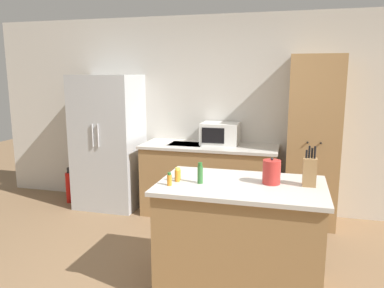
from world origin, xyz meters
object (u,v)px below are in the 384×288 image
spice_bottle_amber_oil (200,174)px  kettle (272,172)px  refrigerator (109,142)px  knife_block (310,171)px  fire_extinguisher (70,187)px  spice_bottle_tall_dark (179,174)px  spice_bottle_short_red (169,179)px  microwave (220,133)px  pantry_cabinet (313,142)px  spice_bottle_green_herb (177,175)px

spice_bottle_amber_oil → kettle: bearing=13.7°
refrigerator → knife_block: size_ratio=5.54×
fire_extinguisher → kettle: bearing=-27.5°
spice_bottle_tall_dark → spice_bottle_short_red: (-0.02, -0.19, 0.00)m
refrigerator → fire_extinguisher: refrigerator is taller
spice_bottle_short_red → spice_bottle_amber_oil: 0.26m
kettle → refrigerator: bearing=145.5°
microwave → fire_extinguisher: size_ratio=0.93×
fire_extinguisher → microwave: bearing=4.9°
spice_bottle_short_red → kettle: kettle is taller
pantry_cabinet → kettle: pantry_cabinet is taller
knife_block → kettle: bearing=-177.6°
spice_bottle_short_red → spice_bottle_green_herb: size_ratio=0.90×
pantry_cabinet → fire_extinguisher: size_ratio=3.99×
spice_bottle_amber_oil → fire_extinguisher: 2.98m
spice_bottle_green_herb → fire_extinguisher: spice_bottle_green_herb is taller
pantry_cabinet → spice_bottle_green_herb: pantry_cabinet is taller
spice_bottle_tall_dark → refrigerator: bearing=132.7°
spice_bottle_short_red → spice_bottle_amber_oil: (0.22, 0.12, 0.03)m
refrigerator → spice_bottle_amber_oil: refrigerator is taller
spice_bottle_short_red → microwave: bearing=88.8°
refrigerator → spice_bottle_green_herb: (1.53, -1.71, 0.09)m
kettle → spice_bottle_tall_dark: bearing=-174.6°
microwave → spice_bottle_tall_dark: 1.78m
refrigerator → pantry_cabinet: 2.69m
spice_bottle_tall_dark → spice_bottle_amber_oil: 0.22m
kettle → fire_extinguisher: size_ratio=0.43×
pantry_cabinet → spice_bottle_tall_dark: (-1.17, -1.71, -0.03)m
spice_bottle_short_red → fire_extinguisher: size_ratio=0.21×
spice_bottle_green_herb → spice_bottle_short_red: bearing=-102.1°
pantry_cabinet → kettle: size_ratio=9.25×
refrigerator → knife_block: (2.59, -1.56, 0.16)m
spice_bottle_tall_dark → spice_bottle_amber_oil: size_ratio=0.58×
microwave → spice_bottle_amber_oil: microwave is taller
spice_bottle_amber_oil → fire_extinguisher: (-2.35, 1.66, -0.80)m
pantry_cabinet → fire_extinguisher: bearing=-178.0°
spice_bottle_tall_dark → spice_bottle_green_herb: (0.01, -0.06, 0.01)m
microwave → spice_bottle_green_herb: bearing=-90.4°
pantry_cabinet → spice_bottle_green_herb: bearing=-123.4°
pantry_cabinet → spice_bottle_tall_dark: bearing=-124.5°
spice_bottle_amber_oil → microwave: bearing=95.6°
pantry_cabinet → knife_block: pantry_cabinet is taller
knife_block → spice_bottle_tall_dark: bearing=-175.4°
knife_block → spice_bottle_tall_dark: size_ratio=3.23×
spice_bottle_tall_dark → kettle: (0.78, 0.07, 0.05)m
spice_bottle_green_herb → pantry_cabinet: bearing=56.6°
knife_block → spice_bottle_green_herb: (-1.07, -0.15, -0.07)m
spice_bottle_tall_dark → spice_bottle_amber_oil: spice_bottle_amber_oil is taller
spice_bottle_tall_dark → kettle: bearing=5.4°
spice_bottle_tall_dark → microwave: bearing=89.3°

